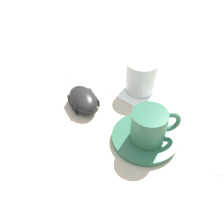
% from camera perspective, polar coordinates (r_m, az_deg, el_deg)
% --- Properties ---
extents(ground_plane, '(3.00, 3.00, 0.00)m').
position_cam_1_polar(ground_plane, '(0.58, 6.45, -2.03)').
color(ground_plane, '#B2A899').
extents(saucer, '(0.14, 0.14, 0.01)m').
position_cam_1_polar(saucer, '(0.54, 7.46, -5.80)').
color(saucer, '#2D664C').
rests_on(saucer, ground).
extents(coffee_cup, '(0.10, 0.07, 0.07)m').
position_cam_1_polar(coffee_cup, '(0.51, 8.66, -3.13)').
color(coffee_cup, '#2D664C').
rests_on(coffee_cup, saucer).
extents(computer_mouse, '(0.07, 0.10, 0.04)m').
position_cam_1_polar(computer_mouse, '(0.61, -6.62, 2.90)').
color(computer_mouse, black).
rests_on(computer_mouse, ground).
extents(mouse_cable, '(0.08, 0.14, 0.00)m').
position_cam_1_polar(mouse_cable, '(0.72, -8.92, 8.56)').
color(mouse_cable, white).
rests_on(mouse_cable, ground).
extents(napkin_under_glass, '(0.17, 0.17, 0.00)m').
position_cam_1_polar(napkin_under_glass, '(0.66, 6.77, 5.08)').
color(napkin_under_glass, white).
rests_on(napkin_under_glass, ground).
extents(drinking_glass, '(0.08, 0.08, 0.08)m').
position_cam_1_polar(drinking_glass, '(0.64, 6.67, 8.17)').
color(drinking_glass, silver).
rests_on(drinking_glass, napkin_under_glass).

